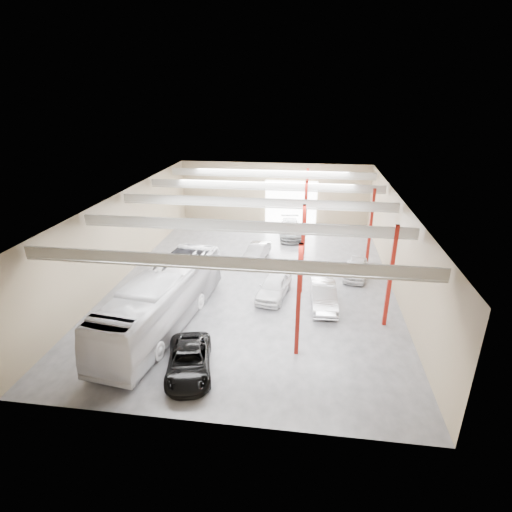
% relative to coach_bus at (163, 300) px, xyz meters
% --- Properties ---
extents(depot_shell, '(22.12, 32.12, 7.06)m').
position_rel_coach_bus_xyz_m(depot_shell, '(5.17, 8.48, 3.10)').
color(depot_shell, '#49494E').
rests_on(depot_shell, ground).
extents(coach_bus, '(4.87, 13.76, 3.75)m').
position_rel_coach_bus_xyz_m(coach_bus, '(0.00, 0.00, 0.00)').
color(coach_bus, silver).
rests_on(coach_bus, ground).
extents(black_sedan, '(3.53, 5.59, 1.44)m').
position_rel_coach_bus_xyz_m(black_sedan, '(3.03, -4.54, -1.16)').
color(black_sedan, black).
rests_on(black_sedan, ground).
extents(car_row_a, '(2.78, 5.13, 1.66)m').
position_rel_coach_bus_xyz_m(car_row_a, '(6.83, 5.00, -1.05)').
color(car_row_a, white).
rests_on(car_row_a, ground).
extents(car_row_b, '(2.32, 4.58, 1.44)m').
position_rel_coach_bus_xyz_m(car_row_b, '(4.57, 12.10, -1.16)').
color(car_row_b, '#B6B5BB').
rests_on(car_row_b, ground).
extents(car_row_c, '(2.90, 5.99, 1.68)m').
position_rel_coach_bus_xyz_m(car_row_c, '(7.33, 18.80, -1.03)').
color(car_row_c, slate).
rests_on(car_row_c, ground).
extents(car_right_near, '(1.98, 5.04, 1.63)m').
position_rel_coach_bus_xyz_m(car_right_near, '(10.53, 4.01, -1.06)').
color(car_right_near, silver).
rests_on(car_right_near, ground).
extents(car_right_far, '(2.62, 4.68, 1.50)m').
position_rel_coach_bus_xyz_m(car_right_far, '(13.33, 9.41, -1.12)').
color(car_right_far, silver).
rests_on(car_right_far, ground).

